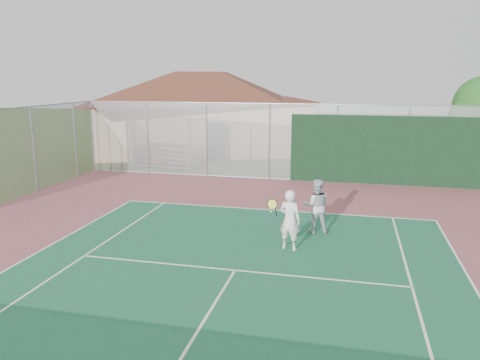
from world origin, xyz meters
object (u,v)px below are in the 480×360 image
(bleachers, at_px, (169,156))
(player_white_front, at_px, (289,220))
(clubhouse, at_px, (203,103))
(player_grey_back, at_px, (316,207))

(bleachers, distance_m, player_white_front, 13.21)
(clubhouse, xyz_separation_m, player_grey_back, (8.46, -15.32, -2.19))
(player_white_front, relative_size, player_grey_back, 1.02)
(bleachers, xyz_separation_m, player_white_front, (7.77, -10.69, 0.24))
(bleachers, relative_size, player_white_front, 1.96)
(bleachers, height_order, player_grey_back, player_grey_back)
(bleachers, bearing_deg, player_grey_back, -38.91)
(clubhouse, height_order, bleachers, clubhouse)
(player_white_front, bearing_deg, bleachers, -39.13)
(player_grey_back, bearing_deg, bleachers, -55.20)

